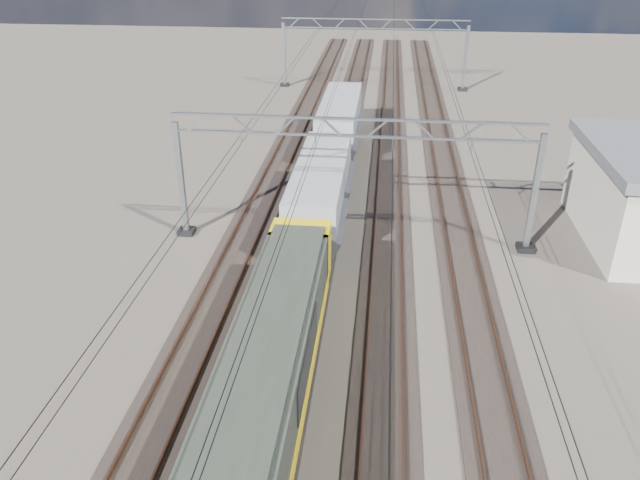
# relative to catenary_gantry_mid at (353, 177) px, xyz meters

# --- Properties ---
(ground) EXTENTS (160.00, 160.00, 0.00)m
(ground) POSITION_rel_catenary_gantry_mid_xyz_m (-0.00, -4.00, -3.91)
(ground) COLOR #2A2420
(ground) RESTS_ON ground
(track_outer_west) EXTENTS (2.60, 140.00, 0.30)m
(track_outer_west) POSITION_rel_catenary_gantry_mid_xyz_m (-6.00, -4.00, -3.83)
(track_outer_west) COLOR black
(track_outer_west) RESTS_ON ground
(track_loco) EXTENTS (2.60, 140.00, 0.30)m
(track_loco) POSITION_rel_catenary_gantry_mid_xyz_m (-2.00, -4.00, -3.83)
(track_loco) COLOR black
(track_loco) RESTS_ON ground
(track_inner_east) EXTENTS (2.60, 140.00, 0.30)m
(track_inner_east) POSITION_rel_catenary_gantry_mid_xyz_m (2.00, -4.00, -3.83)
(track_inner_east) COLOR black
(track_inner_east) RESTS_ON ground
(track_outer_east) EXTENTS (2.60, 140.00, 0.30)m
(track_outer_east) POSITION_rel_catenary_gantry_mid_xyz_m (6.00, -4.00, -3.83)
(track_outer_east) COLOR black
(track_outer_east) RESTS_ON ground
(catenary_gantry_mid) EXTENTS (19.90, 0.90, 7.11)m
(catenary_gantry_mid) POSITION_rel_catenary_gantry_mid_xyz_m (0.00, 0.00, 0.00)
(catenary_gantry_mid) COLOR gray
(catenary_gantry_mid) RESTS_ON ground
(catenary_gantry_far) EXTENTS (19.90, 0.90, 7.11)m
(catenary_gantry_far) POSITION_rel_catenary_gantry_mid_xyz_m (0.00, 36.00, 0.00)
(catenary_gantry_far) COLOR gray
(catenary_gantry_far) RESTS_ON ground
(overhead_wires) EXTENTS (12.03, 140.00, 0.53)m
(overhead_wires) POSITION_rel_catenary_gantry_mid_xyz_m (-0.00, 4.00, 1.84)
(overhead_wires) COLOR black
(overhead_wires) RESTS_ON ground
(locomotive) EXTENTS (2.76, 21.10, 3.62)m
(locomotive) POSITION_rel_catenary_gantry_mid_xyz_m (-2.00, -15.37, -1.58)
(locomotive) COLOR black
(locomotive) RESTS_ON ground
(hopper_wagon_lead) EXTENTS (3.38, 13.00, 3.25)m
(hopper_wagon_lead) POSITION_rel_catenary_gantry_mid_xyz_m (-2.00, 2.32, -1.67)
(hopper_wagon_lead) COLOR black
(hopper_wagon_lead) RESTS_ON ground
(hopper_wagon_mid) EXTENTS (3.38, 13.00, 3.25)m
(hopper_wagon_mid) POSITION_rel_catenary_gantry_mid_xyz_m (-2.00, 16.52, -1.67)
(hopper_wagon_mid) COLOR black
(hopper_wagon_mid) RESTS_ON ground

